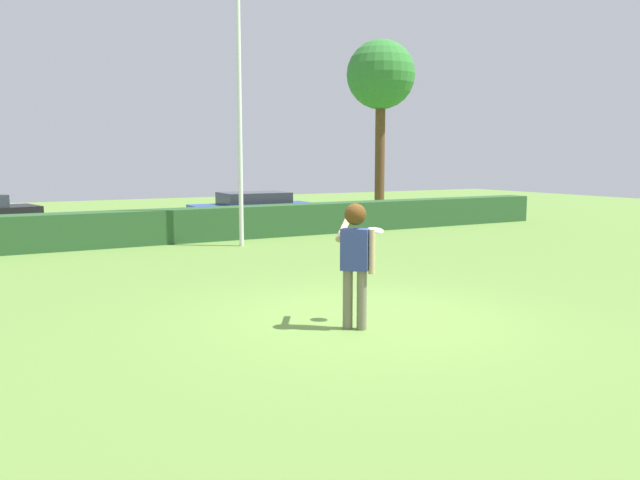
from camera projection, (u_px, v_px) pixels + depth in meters
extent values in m
plane|color=olive|center=(364.00, 320.00, 9.37)|extent=(60.00, 60.00, 0.00)
cylinder|color=#706C55|center=(348.00, 299.00, 8.85)|extent=(0.14, 0.14, 0.84)
cylinder|color=#706C55|center=(362.00, 300.00, 8.80)|extent=(0.14, 0.14, 0.84)
cube|color=navy|center=(355.00, 250.00, 8.73)|extent=(0.43, 0.42, 0.58)
cylinder|color=tan|center=(343.00, 230.00, 9.03)|extent=(0.49, 0.50, 0.30)
cylinder|color=tan|center=(372.00, 252.00, 8.67)|extent=(0.09, 0.09, 0.62)
sphere|color=tan|center=(355.00, 216.00, 8.67)|extent=(0.22, 0.22, 0.22)
sphere|color=#503112|center=(355.00, 214.00, 8.67)|extent=(0.30, 0.30, 0.30)
cylinder|color=white|center=(376.00, 230.00, 9.11)|extent=(0.24, 0.24, 0.07)
cylinder|color=silver|center=(240.00, 120.00, 16.86)|extent=(0.12, 0.12, 6.83)
cube|color=#295229|center=(173.00, 226.00, 17.94)|extent=(27.22, 0.90, 0.96)
cylinder|color=black|center=(8.00, 220.00, 21.34)|extent=(0.61, 0.23, 0.60)
cylinder|color=black|center=(24.00, 224.00, 20.08)|extent=(0.61, 0.23, 0.60)
cube|color=#263FA5|center=(254.00, 212.00, 21.35)|extent=(4.26, 1.85, 0.55)
cube|color=#2D333D|center=(254.00, 198.00, 21.29)|extent=(2.25, 1.64, 0.40)
cylinder|color=black|center=(284.00, 216.00, 22.80)|extent=(0.60, 0.12, 0.60)
cylinder|color=black|center=(304.00, 221.00, 21.30)|extent=(0.60, 0.12, 0.60)
cylinder|color=black|center=(205.00, 220.00, 21.47)|extent=(0.60, 0.12, 0.60)
cylinder|color=black|center=(220.00, 225.00, 19.97)|extent=(0.60, 0.12, 0.60)
cylinder|color=brown|center=(380.00, 155.00, 26.89)|extent=(0.42, 0.42, 5.01)
sphere|color=#327D32|center=(381.00, 75.00, 26.46)|extent=(2.88, 2.88, 2.88)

